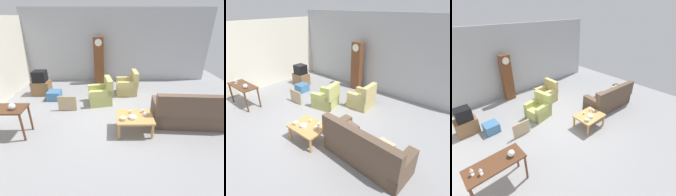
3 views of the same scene
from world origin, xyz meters
TOP-DOWN VIEW (x-y plane):
  - ground_plane at (0.00, 0.00)m, footprint 10.40×10.40m
  - garage_door_wall at (0.00, 3.60)m, footprint 8.40×0.16m
  - couch_floral at (1.95, -0.39)m, footprint 2.16×1.03m
  - armchair_olive_near at (-0.64, 1.03)m, footprint 0.92×0.90m
  - armchair_olive_far at (0.38, 1.86)m, footprint 0.82×0.79m
  - coffee_table_wood at (0.32, -0.70)m, footprint 0.96×0.76m
  - console_table_dark at (-3.07, -0.84)m, footprint 1.30×0.56m
  - grandfather_clock at (-0.82, 3.16)m, footprint 0.44×0.30m
  - tv_stand_cabinet at (-3.04, 1.84)m, footprint 0.68×0.52m
  - tv_crt at (-3.04, 1.84)m, footprint 0.48×0.44m
  - framed_picture_leaning at (-1.73, 0.47)m, footprint 0.60×0.05m
  - storage_box_blue at (-2.41, 1.34)m, footprint 0.46×0.47m
  - glass_dome_cloche at (-2.70, -0.89)m, footprint 0.16×0.16m
  - cup_white_porcelain at (0.60, -0.66)m, footprint 0.08×0.08m
  - cup_blue_rimmed at (0.56, -0.52)m, footprint 0.07×0.07m
  - cup_cream_tall at (0.23, -0.52)m, footprint 0.07×0.07m
  - bowl_white_stacked at (0.26, -0.81)m, footprint 0.19×0.19m
  - bowl_shallow_green at (0.01, -0.87)m, footprint 0.16×0.16m
  - wine_glass_tall at (-3.53, -0.83)m, footprint 0.08×0.08m
  - wine_glass_mid at (-3.39, -0.93)m, footprint 0.08×0.08m

SIDE VIEW (x-z plane):
  - ground_plane at x=0.00m, z-range 0.00..0.00m
  - storage_box_blue at x=-2.41m, z-range 0.00..0.33m
  - framed_picture_leaning at x=-1.73m, z-range 0.00..0.51m
  - tv_stand_cabinet at x=-3.04m, z-range 0.00..0.54m
  - armchair_olive_near at x=-0.64m, z-range -0.15..0.77m
  - armchair_olive_far at x=0.38m, z-range -0.15..0.77m
  - couch_floral at x=1.95m, z-range -0.17..0.87m
  - coffee_table_wood at x=0.32m, z-range 0.16..0.63m
  - bowl_white_stacked at x=0.26m, z-range 0.46..0.53m
  - bowl_shallow_green at x=0.01m, z-range 0.46..0.53m
  - cup_cream_tall at x=0.23m, z-range 0.46..0.54m
  - cup_white_porcelain at x=0.60m, z-range 0.46..0.55m
  - cup_blue_rimmed at x=0.56m, z-range 0.46..0.56m
  - console_table_dark at x=-3.07m, z-range 0.28..1.08m
  - tv_crt at x=-3.04m, z-range 0.54..0.96m
  - glass_dome_cloche at x=-2.70m, z-range 0.80..0.96m
  - wine_glass_mid at x=-3.39m, z-range 0.83..1.01m
  - wine_glass_tall at x=-3.53m, z-range 0.83..1.04m
  - grandfather_clock at x=-0.82m, z-range 0.01..2.06m
  - garage_door_wall at x=0.00m, z-range 0.00..3.20m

